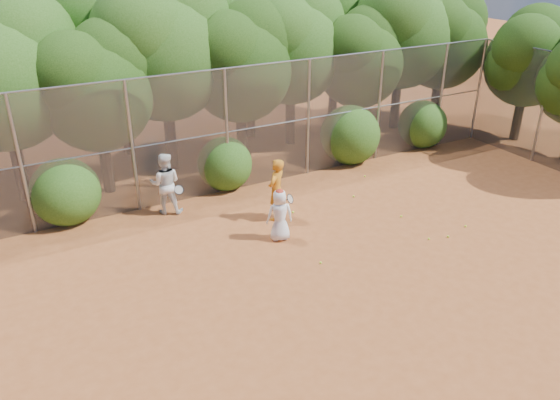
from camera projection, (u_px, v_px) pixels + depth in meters
ground at (362, 269)px, 13.75m from camera, size 80.00×80.00×0.00m
fence_back at (252, 126)px, 17.55m from camera, size 20.05×0.09×4.03m
fence_side at (543, 107)px, 19.54m from camera, size 0.09×6.09×4.03m
tree_2 at (96, 82)px, 16.48m from camera, size 3.99×3.47×5.47m
tree_3 at (163, 43)px, 18.00m from camera, size 4.89×4.26×6.70m
tree_4 at (240, 59)px, 18.87m from camera, size 4.19×3.64×5.73m
tree_5 at (292, 41)px, 20.46m from camera, size 4.51×3.92×6.17m
tree_6 at (361, 55)px, 20.99m from camera, size 3.86×3.36×5.29m
tree_7 at (403, 26)px, 22.20m from camera, size 4.77×4.14×6.53m
tree_8 at (444, 35)px, 23.02m from camera, size 4.25×3.70×5.82m
tree_10 at (116, 29)px, 19.22m from camera, size 5.15×4.48×7.06m
tree_11 at (249, 33)px, 21.25m from camera, size 4.64×4.03×6.35m
tree_12 at (337, 15)px, 23.51m from camera, size 5.02×4.37×6.88m
tree_13 at (530, 54)px, 21.16m from camera, size 3.86×3.36×5.29m
bush_0 at (65, 189)px, 15.72m from camera, size 2.00×2.00×2.00m
bush_1 at (225, 161)px, 17.91m from camera, size 1.80×1.80×1.80m
bush_2 at (350, 132)px, 19.98m from camera, size 2.20×2.20×2.20m
bush_3 at (423, 122)px, 21.55m from camera, size 1.90×1.90×1.90m
player_yellow at (276, 190)px, 15.81m from camera, size 0.93×0.76×1.87m
player_teen at (280, 215)px, 14.79m from camera, size 0.82×0.64×1.51m
player_white at (165, 184)px, 16.19m from camera, size 1.14×1.04×1.89m
ball_0 at (448, 237)px, 15.16m from camera, size 0.07×0.07×0.07m
ball_1 at (354, 196)px, 17.52m from camera, size 0.07×0.07×0.07m
ball_2 at (429, 239)px, 15.04m from camera, size 0.07×0.07×0.07m
ball_3 at (466, 226)px, 15.71m from camera, size 0.07×0.07×0.07m
ball_4 at (321, 263)px, 13.94m from camera, size 0.07×0.07×0.07m
ball_5 at (365, 176)px, 18.99m from camera, size 0.07×0.07×0.07m
ball_6 at (401, 216)px, 16.27m from camera, size 0.07×0.07×0.07m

